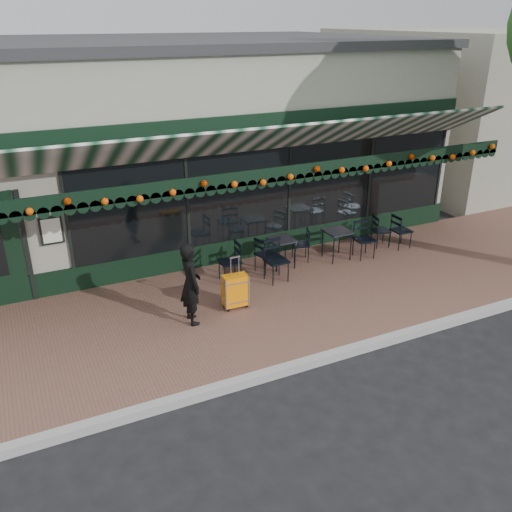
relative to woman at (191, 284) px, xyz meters
name	(u,v)px	position (x,y,z in m)	size (l,w,h in m)	color
ground	(328,358)	(1.71, -1.84, -0.90)	(80.00, 80.00, 0.00)	black
sidewalk	(273,301)	(1.71, 0.16, -0.83)	(18.00, 4.00, 0.15)	brown
curb	(331,356)	(1.71, -1.92, -0.83)	(18.00, 0.16, 0.15)	#9E9E99
restaurant_building	(175,135)	(1.71, 5.99, 1.37)	(12.00, 9.60, 4.50)	gray
woman	(191,284)	(0.00, 0.00, 0.00)	(0.55, 0.36, 1.51)	black
suitcase	(235,291)	(0.90, 0.13, -0.41)	(0.47, 0.28, 1.04)	orange
cafe_table_a	(337,233)	(3.87, 1.24, -0.15)	(0.55, 0.55, 0.67)	black
cafe_table_b	(282,242)	(2.54, 1.39, -0.17)	(0.53, 0.53, 0.65)	black
chair_a_left	(301,245)	(3.08, 1.50, -0.38)	(0.38, 0.38, 0.76)	black
chair_a_right	(381,231)	(5.22, 1.40, -0.37)	(0.38, 0.38, 0.77)	black
chair_a_front	(364,240)	(4.47, 1.03, -0.33)	(0.42, 0.42, 0.84)	black
chair_a_extra	(401,231)	(5.60, 1.14, -0.34)	(0.41, 0.41, 0.82)	black
chair_b_left	(230,262)	(1.25, 1.22, -0.33)	(0.42, 0.42, 0.84)	black
chair_b_right	(266,254)	(2.13, 1.32, -0.36)	(0.39, 0.39, 0.79)	black
chair_b_front	(276,261)	(2.12, 0.82, -0.31)	(0.44, 0.44, 0.88)	black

